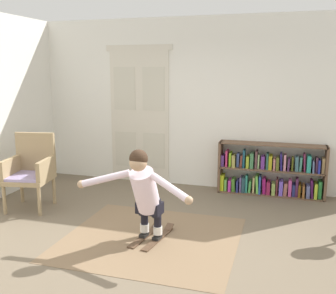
% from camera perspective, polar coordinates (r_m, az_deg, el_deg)
% --- Properties ---
extents(ground_plane, '(7.20, 7.20, 0.00)m').
position_cam_1_polar(ground_plane, '(4.68, -1.81, -14.43)').
color(ground_plane, '#6D5F4C').
extents(back_wall, '(6.00, 0.10, 2.90)m').
position_cam_1_polar(back_wall, '(6.75, 5.20, 6.32)').
color(back_wall, white).
rests_on(back_wall, ground).
extents(double_door, '(1.22, 0.05, 2.45)m').
position_cam_1_polar(double_door, '(7.04, -4.18, 4.74)').
color(double_door, beige).
rests_on(double_door, ground).
extents(rug, '(2.08, 1.92, 0.01)m').
position_cam_1_polar(rug, '(4.89, -2.47, -13.19)').
color(rug, '#7F654A').
rests_on(rug, ground).
extents(bookshelf, '(1.70, 0.30, 0.85)m').
position_cam_1_polar(bookshelf, '(6.60, 14.83, -3.74)').
color(bookshelf, brown).
rests_on(bookshelf, ground).
extents(wicker_chair, '(0.70, 0.70, 1.10)m').
position_cam_1_polar(wicker_chair, '(6.10, -19.43, -3.08)').
color(wicker_chair, '#9F865F').
rests_on(wicker_chair, ground).
extents(skis_pair, '(0.37, 0.77, 0.07)m').
position_cam_1_polar(skis_pair, '(4.90, -2.32, -12.86)').
color(skis_pair, brown).
rests_on(skis_pair, rug).
extents(person_skier, '(1.42, 0.71, 1.09)m').
position_cam_1_polar(person_skier, '(4.52, -3.49, -6.19)').
color(person_skier, white).
rests_on(person_skier, skis_pair).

